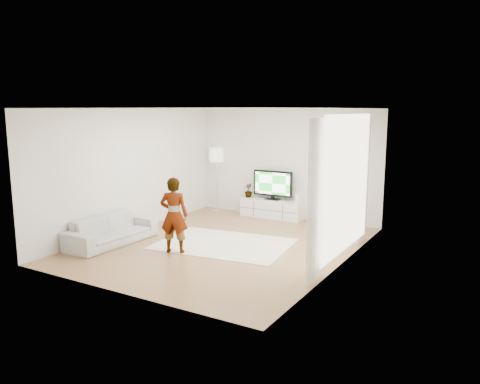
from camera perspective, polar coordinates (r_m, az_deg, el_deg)
The scene contains 17 objects.
floor at distance 9.80m, azimuth -1.96°, elevation -6.45°, with size 6.00×6.00×0.00m, color #A7764B.
ceiling at distance 9.40m, azimuth -2.06°, elevation 10.15°, with size 6.00×6.00×0.00m, color white.
wall_left at distance 11.04m, azimuth -13.03°, elevation 2.59°, with size 0.02×6.00×2.80m, color silver.
wall_right at distance 8.44m, azimuth 12.46°, elevation 0.39°, with size 0.02×6.00×2.80m, color silver.
wall_back at distance 12.12m, azimuth 5.65°, elevation 3.44°, with size 5.00×0.02×2.80m, color silver.
wall_front at distance 7.19m, azimuth -14.96°, elevation -1.37°, with size 5.00×0.02×2.80m, color silver.
window at distance 8.72m, azimuth 12.96°, elevation 1.00°, with size 0.01×2.60×2.50m, color white.
curtain_near at distance 7.55m, azimuth 9.35°, elevation -1.01°, with size 0.04×0.70×2.60m, color white.
curtain_far at distance 9.99m, azimuth 14.78°, elevation 1.47°, with size 0.04×0.70×2.60m, color white.
media_console at distance 12.21m, azimuth 3.92°, elevation -2.03°, with size 1.66×0.47×0.47m.
television at distance 12.12m, azimuth 4.01°, elevation 0.98°, with size 1.09×0.21×0.76m.
game_console at distance 11.84m, azimuth 7.09°, elevation -0.74°, with size 0.08×0.17×0.23m.
potted_plant at distance 12.46m, azimuth 1.03°, elevation 0.18°, with size 0.20×0.20×0.36m, color #3F7238.
rug at distance 9.84m, azimuth -2.03°, elevation -6.34°, with size 2.69×1.94×0.01m, color white.
player at distance 9.17m, azimuth -8.06°, elevation -2.80°, with size 0.54×0.36×1.49m, color #334772.
sofa at distance 10.16m, azimuth -15.37°, elevation -4.51°, with size 2.01×0.79×0.59m, color #B2B2AD.
floor_lamp at distance 12.79m, azimuth -2.88°, elevation 4.21°, with size 0.39×0.39×1.76m.
Camera 1 is at (5.06, -7.92, 2.78)m, focal length 35.00 mm.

